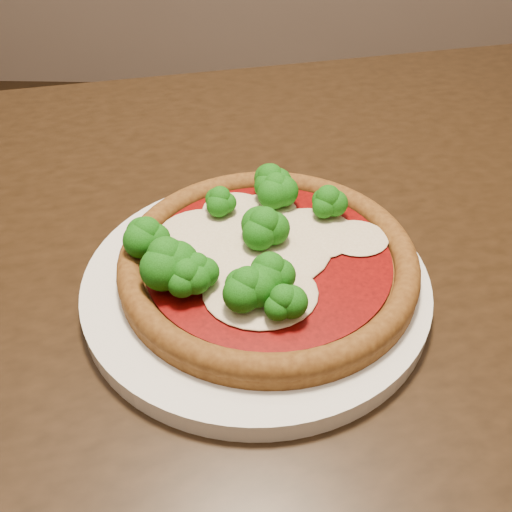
{
  "coord_description": "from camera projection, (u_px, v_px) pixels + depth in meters",
  "views": [
    {
      "loc": [
        0.2,
        -0.46,
        1.1
      ],
      "look_at": [
        0.19,
        -0.1,
        0.79
      ],
      "focal_mm": 40.0,
      "sensor_mm": 36.0,
      "label": 1
    }
  ],
  "objects": [
    {
      "name": "dining_table",
      "position": [
        253.0,
        305.0,
        0.61
      ],
      "size": [
        1.47,
        1.1,
        0.75
      ],
      "rotation": [
        0.0,
        0.0,
        0.26
      ],
      "color": "black",
      "rests_on": "floor"
    },
    {
      "name": "plate",
      "position": [
        256.0,
        283.0,
        0.49
      ],
      "size": [
        0.29,
        0.29,
        0.02
      ],
      "primitive_type": "cylinder",
      "color": "silver",
      "rests_on": "dining_table"
    },
    {
      "name": "pizza",
      "position": [
        260.0,
        254.0,
        0.48
      ],
      "size": [
        0.25,
        0.25,
        0.06
      ],
      "rotation": [
        0.0,
        0.0,
        0.25
      ],
      "color": "brown",
      "rests_on": "plate"
    }
  ]
}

